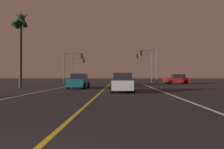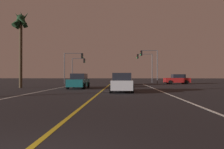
# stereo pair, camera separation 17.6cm
# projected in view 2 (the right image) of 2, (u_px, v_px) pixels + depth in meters

# --- Properties ---
(lane_edge_right) EXTENTS (0.16, 36.86, 0.01)m
(lane_edge_right) POSITION_uv_depth(u_px,v_px,m) (171.00, 95.00, 14.24)
(lane_edge_right) COLOR silver
(lane_edge_right) RESTS_ON ground
(lane_edge_left) EXTENTS (0.16, 36.86, 0.01)m
(lane_edge_left) POSITION_uv_depth(u_px,v_px,m) (25.00, 95.00, 14.76)
(lane_edge_left) COLOR silver
(lane_edge_left) RESTS_ON ground
(lane_center_divider) EXTENTS (0.16, 36.86, 0.01)m
(lane_center_divider) POSITION_uv_depth(u_px,v_px,m) (97.00, 95.00, 14.50)
(lane_center_divider) COLOR gold
(lane_center_divider) RESTS_ON ground
(car_lead_same_lane) EXTENTS (2.02, 4.30, 1.70)m
(car_lead_same_lane) POSITION_uv_depth(u_px,v_px,m) (122.00, 83.00, 17.25)
(car_lead_same_lane) COLOR black
(car_lead_same_lane) RESTS_ON ground
(car_ahead_far) EXTENTS (2.02, 4.30, 1.70)m
(car_ahead_far) POSITION_uv_depth(u_px,v_px,m) (126.00, 80.00, 30.49)
(car_ahead_far) COLOR black
(car_ahead_far) RESTS_ON ground
(car_crossing_side) EXTENTS (4.30, 2.02, 1.70)m
(car_crossing_side) POSITION_uv_depth(u_px,v_px,m) (177.00, 79.00, 33.53)
(car_crossing_side) COLOR black
(car_crossing_side) RESTS_ON ground
(car_oncoming) EXTENTS (2.02, 4.30, 1.70)m
(car_oncoming) POSITION_uv_depth(u_px,v_px,m) (79.00, 81.00, 22.03)
(car_oncoming) COLOR black
(car_oncoming) RESTS_ON ground
(traffic_light_near_right) EXTENTS (3.06, 0.36, 5.87)m
(traffic_light_near_right) POSITION_uv_depth(u_px,v_px,m) (149.00, 59.00, 33.12)
(traffic_light_near_right) COLOR #4C4C51
(traffic_light_near_right) RESTS_ON ground
(traffic_light_near_left) EXTENTS (3.46, 0.36, 5.45)m
(traffic_light_near_left) POSITION_uv_depth(u_px,v_px,m) (74.00, 61.00, 33.73)
(traffic_light_near_left) COLOR #4C4C51
(traffic_light_near_left) RESTS_ON ground
(traffic_light_far_right) EXTENTS (3.21, 0.36, 5.86)m
(traffic_light_far_right) POSITION_uv_depth(u_px,v_px,m) (145.00, 61.00, 38.62)
(traffic_light_far_right) COLOR #4C4C51
(traffic_light_far_right) RESTS_ON ground
(traffic_light_far_left) EXTENTS (2.77, 0.36, 5.04)m
(traffic_light_far_left) POSITION_uv_depth(u_px,v_px,m) (79.00, 64.00, 39.24)
(traffic_light_far_left) COLOR #4C4C51
(traffic_light_far_left) RESTS_ON ground
(street_lamp_right_near) EXTENTS (2.30, 0.44, 7.16)m
(street_lamp_right_near) POSITION_uv_depth(u_px,v_px,m) (216.00, 20.00, 10.78)
(street_lamp_right_near) COLOR #4C4C51
(street_lamp_right_near) RESTS_ON ground
(palm_tree_left_mid) EXTENTS (2.00, 2.01, 9.23)m
(palm_tree_left_mid) POSITION_uv_depth(u_px,v_px,m) (21.00, 27.00, 22.79)
(palm_tree_left_mid) COLOR #473826
(palm_tree_left_mid) RESTS_ON ground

